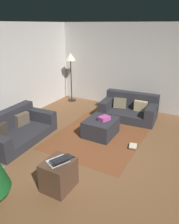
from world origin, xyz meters
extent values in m
plane|color=brown|center=(0.00, 0.00, 0.00)|extent=(6.40, 6.40, 0.00)
cube|color=#B5B0AB|center=(3.14, 0.00, 1.30)|extent=(0.12, 6.40, 2.60)
cube|color=#26262B|center=(-0.28, 2.15, 0.10)|extent=(1.82, 1.08, 0.21)
cube|color=#26262B|center=(-0.30, 2.52, 0.43)|extent=(1.78, 0.34, 0.44)
cube|color=#26262B|center=(0.48, 2.19, 0.35)|extent=(0.30, 0.99, 0.28)
cube|color=brown|center=(0.06, 2.34, 0.36)|extent=(0.37, 0.17, 0.31)
cube|color=#372D24|center=(-0.64, 2.30, 0.36)|extent=(0.37, 0.17, 0.30)
cube|color=#26262B|center=(2.15, 0.32, 0.12)|extent=(0.99, 1.58, 0.24)
cube|color=#26262B|center=(2.48, 0.34, 0.47)|extent=(0.34, 1.53, 0.46)
cube|color=#26262B|center=(2.19, -0.32, 0.37)|extent=(0.91, 0.30, 0.27)
cube|color=#26262B|center=(2.11, 0.96, 0.37)|extent=(0.91, 0.30, 0.27)
cube|color=tan|center=(2.30, 0.02, 0.39)|extent=(0.15, 0.36, 0.31)
cube|color=brown|center=(2.26, 0.63, 0.39)|extent=(0.25, 0.39, 0.31)
cube|color=#26262B|center=(0.87, 0.57, 0.20)|extent=(0.79, 0.68, 0.41)
cube|color=#B23F8C|center=(0.88, 0.49, 0.46)|extent=(0.30, 0.27, 0.09)
cube|color=black|center=(0.83, 0.60, 0.42)|extent=(0.12, 0.16, 0.02)
sphere|color=#2699E5|center=(-1.63, 1.05, 0.47)|extent=(0.06, 0.06, 0.06)
cube|color=#4C3323|center=(-1.13, 0.36, 0.25)|extent=(0.52, 0.44, 0.51)
cube|color=silver|center=(-1.13, 0.36, 0.52)|extent=(0.39, 0.34, 0.02)
cube|color=black|center=(-1.19, 0.23, 0.64)|extent=(0.39, 0.34, 0.07)
cube|color=#4C423D|center=(0.68, -0.32, 0.02)|extent=(0.22, 0.18, 0.04)
cube|color=beige|center=(0.67, -0.32, 0.05)|extent=(0.24, 0.20, 0.03)
cylinder|color=black|center=(2.70, 2.62, 0.01)|extent=(0.28, 0.28, 0.02)
cylinder|color=black|center=(2.70, 2.62, 0.71)|extent=(0.04, 0.04, 1.42)
cone|color=beige|center=(2.70, 2.62, 1.54)|extent=(0.36, 0.36, 0.24)
cube|color=brown|center=(0.87, 0.57, 0.00)|extent=(2.60, 2.00, 0.01)
camera|label=1|loc=(-3.43, -1.49, 2.54)|focal=34.85mm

